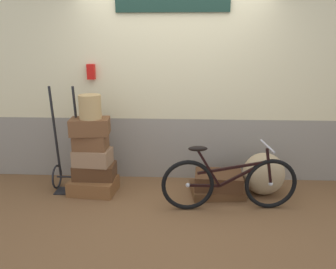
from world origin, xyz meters
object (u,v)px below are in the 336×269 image
object	(u,v)px
suitcase_3	(91,142)
suitcase_0	(94,186)
burlap_sack	(264,174)
luggage_trolley	(69,167)
suitcase_4	(90,126)
wicker_basket	(90,107)
suitcase_1	(95,171)
suitcase_6	(218,180)
suitcase_5	(217,190)
bicycle	(229,183)
suitcase_2	(93,157)

from	to	relation	value
suitcase_3	suitcase_0	bearing A→B (deg)	-72.33
burlap_sack	luggage_trolley	bearing A→B (deg)	179.51
suitcase_4	wicker_basket	xyz separation A→B (m)	(0.02, -0.02, 0.25)
suitcase_1	suitcase_6	bearing A→B (deg)	-1.70
suitcase_0	burlap_sack	xyz separation A→B (m)	(2.19, 0.08, 0.18)
suitcase_1	luggage_trolley	world-z (taller)	luggage_trolley
suitcase_0	luggage_trolley	xyz separation A→B (m)	(-0.34, 0.10, 0.22)
suitcase_5	luggage_trolley	bearing A→B (deg)	171.55
luggage_trolley	bicycle	world-z (taller)	luggage_trolley
suitcase_2	bicycle	xyz separation A→B (m)	(1.69, -0.39, -0.15)
suitcase_1	wicker_basket	size ratio (longest dim) A/B	1.76
suitcase_3	bicycle	xyz separation A→B (m)	(1.71, -0.41, -0.35)
suitcase_1	wicker_basket	world-z (taller)	wicker_basket
suitcase_1	bicycle	xyz separation A→B (m)	(1.68, -0.41, 0.05)
suitcase_6	wicker_basket	world-z (taller)	wicker_basket
suitcase_0	wicker_basket	distance (m)	1.04
suitcase_1	suitcase_5	world-z (taller)	suitcase_1
suitcase_2	suitcase_4	size ratio (longest dim) A/B	0.95
suitcase_2	burlap_sack	size ratio (longest dim) A/B	0.83
suitcase_6	luggage_trolley	distance (m)	1.96
suitcase_5	burlap_sack	distance (m)	0.63
suitcase_5	wicker_basket	distance (m)	1.92
suitcase_0	suitcase_2	bearing A→B (deg)	88.91
suitcase_3	suitcase_4	xyz separation A→B (m)	(0.01, -0.01, 0.20)
suitcase_5	burlap_sack	world-z (taller)	burlap_sack
suitcase_3	bicycle	distance (m)	1.79
suitcase_1	suitcase_4	bearing A→B (deg)	-165.21
suitcase_4	luggage_trolley	xyz separation A→B (m)	(-0.33, 0.06, -0.57)
suitcase_2	suitcase_6	world-z (taller)	suitcase_2
suitcase_4	suitcase_0	bearing A→B (deg)	-83.99
suitcase_1	suitcase_3	xyz separation A→B (m)	(-0.03, 0.00, 0.40)
suitcase_1	suitcase_5	size ratio (longest dim) A/B	0.81
suitcase_0	suitcase_2	xyz separation A→B (m)	(0.00, 0.03, 0.38)
suitcase_6	wicker_basket	size ratio (longest dim) A/B	1.98
suitcase_0	suitcase_5	distance (m)	1.60
suitcase_6	bicycle	size ratio (longest dim) A/B	0.37
suitcase_5	bicycle	world-z (taller)	bicycle
suitcase_2	suitcase_6	distance (m)	1.63
suitcase_3	luggage_trolley	distance (m)	0.50
luggage_trolley	suitcase_6	bearing A→B (deg)	-2.71
suitcase_0	burlap_sack	size ratio (longest dim) A/B	1.06
suitcase_2	suitcase_4	bearing A→B (deg)	154.01
suitcase_5	luggage_trolley	distance (m)	1.96
suitcase_1	wicker_basket	xyz separation A→B (m)	(-0.00, -0.02, 0.85)
wicker_basket	bicycle	distance (m)	1.90
wicker_basket	burlap_sack	size ratio (longest dim) A/B	0.54
luggage_trolley	suitcase_4	bearing A→B (deg)	-9.74
suitcase_5	burlap_sack	xyz separation A→B (m)	(0.59, 0.04, 0.22)
suitcase_3	luggage_trolley	world-z (taller)	luggage_trolley
suitcase_3	luggage_trolley	xyz separation A→B (m)	(-0.33, 0.05, -0.37)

